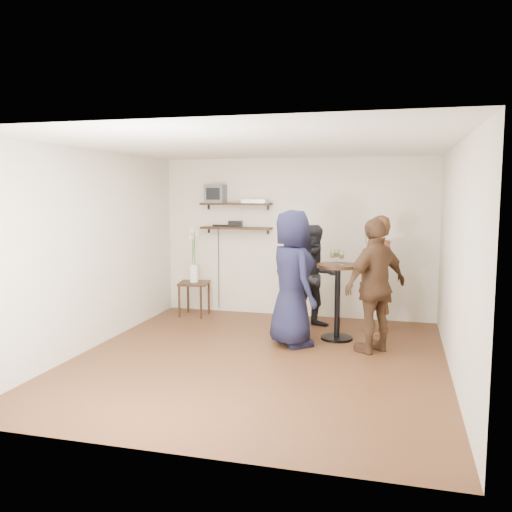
{
  "coord_description": "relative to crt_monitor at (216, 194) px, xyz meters",
  "views": [
    {
      "loc": [
        1.63,
        -6.25,
        2.07
      ],
      "look_at": [
        -0.13,
        0.4,
        1.24
      ],
      "focal_mm": 38.0,
      "sensor_mm": 36.0,
      "label": 1
    }
  ],
  "objects": [
    {
      "name": "radio",
      "position": [
        0.33,
        0.0,
        -0.5
      ],
      "size": [
        0.22,
        0.1,
        0.1
      ],
      "primitive_type": "cube",
      "color": "black",
      "rests_on": "shelf_lower"
    },
    {
      "name": "shelf_lower",
      "position": [
        0.35,
        0.0,
        -0.57
      ],
      "size": [
        1.2,
        0.25,
        0.04
      ],
      "primitive_type": "cube",
      "color": "black",
      "rests_on": "room"
    },
    {
      "name": "side_table",
      "position": [
        -0.28,
        -0.35,
        -1.54
      ],
      "size": [
        0.55,
        0.55,
        0.57
      ],
      "rotation": [
        0.0,
        0.0,
        0.17
      ],
      "color": "black",
      "rests_on": "room"
    },
    {
      "name": "person_dark",
      "position": [
        1.78,
        -0.6,
        -1.24
      ],
      "size": [
        0.96,
        0.92,
        1.56
      ],
      "primitive_type": "imported",
      "rotation": [
        0.0,
        0.0,
        0.6
      ],
      "color": "black",
      "rests_on": "room"
    },
    {
      "name": "room",
      "position": [
        1.35,
        -2.38,
        -0.72
      ],
      "size": [
        4.58,
        5.08,
        2.68
      ],
      "color": "#432815",
      "rests_on": "ground"
    },
    {
      "name": "wine_glass_bl",
      "position": [
        2.16,
        -1.11,
        -0.82
      ],
      "size": [
        0.07,
        0.07,
        0.2
      ],
      "color": "silver",
      "rests_on": "drinks_table"
    },
    {
      "name": "shelf_upper",
      "position": [
        0.35,
        0.0,
        -0.17
      ],
      "size": [
        1.2,
        0.25,
        0.04
      ],
      "primitive_type": "cube",
      "color": "black",
      "rests_on": "room"
    },
    {
      "name": "person_brown",
      "position": [
        2.71,
        -1.66,
        -1.15
      ],
      "size": [
        0.99,
        1.04,
        1.73
      ],
      "primitive_type": "imported",
      "rotation": [
        0.0,
        0.0,
        3.99
      ],
      "color": "#4B3120",
      "rests_on": "room"
    },
    {
      "name": "wine_glass_fr",
      "position": [
        2.24,
        -1.23,
        -0.83
      ],
      "size": [
        0.06,
        0.06,
        0.18
      ],
      "color": "silver",
      "rests_on": "drinks_table"
    },
    {
      "name": "person_navy",
      "position": [
        1.62,
        -1.62,
        -1.11
      ],
      "size": [
        1.0,
        1.06,
        1.82
      ],
      "primitive_type": "imported",
      "rotation": [
        0.0,
        0.0,
        2.23
      ],
      "color": "black",
      "rests_on": "room"
    },
    {
      "name": "vase_lilies",
      "position": [
        -0.28,
        -0.35,
        -1.15
      ],
      "size": [
        0.19,
        0.19,
        0.95
      ],
      "rotation": [
        0.0,
        0.0,
        0.17
      ],
      "color": "white",
      "rests_on": "side_table"
    },
    {
      "name": "crt_monitor",
      "position": [
        0.0,
        0.0,
        0.0
      ],
      "size": [
        0.32,
        0.3,
        0.3
      ],
      "primitive_type": "cube",
      "color": "#59595B",
      "rests_on": "shelf_upper"
    },
    {
      "name": "wine_glass_br",
      "position": [
        2.22,
        -1.17,
        -0.83
      ],
      "size": [
        0.06,
        0.06,
        0.19
      ],
      "color": "silver",
      "rests_on": "drinks_table"
    },
    {
      "name": "person_plaid",
      "position": [
        2.7,
        -0.7,
        -1.16
      ],
      "size": [
        0.73,
        0.74,
        1.72
      ],
      "primitive_type": "imported",
      "rotation": [
        0.0,
        0.0,
        -0.81
      ],
      "color": "#A21220",
      "rests_on": "room"
    },
    {
      "name": "dvd_deck",
      "position": [
        0.67,
        0.0,
        -0.12
      ],
      "size": [
        0.4,
        0.24,
        0.06
      ],
      "primitive_type": "cube",
      "color": "silver",
      "rests_on": "shelf_upper"
    },
    {
      "name": "drinks_table",
      "position": [
        2.18,
        -1.19,
        -1.34
      ],
      "size": [
        0.58,
        0.58,
        1.06
      ],
      "color": "black",
      "rests_on": "room"
    },
    {
      "name": "power_strip",
      "position": [
        0.07,
        0.05,
        -0.54
      ],
      "size": [
        0.3,
        0.05,
        0.03
      ],
      "primitive_type": "cube",
      "color": "black",
      "rests_on": "shelf_lower"
    },
    {
      "name": "wine_glass_fl",
      "position": [
        2.11,
        -1.23,
        -0.82
      ],
      "size": [
        0.07,
        0.07,
        0.2
      ],
      "color": "silver",
      "rests_on": "drinks_table"
    }
  ]
}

